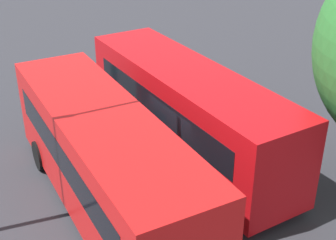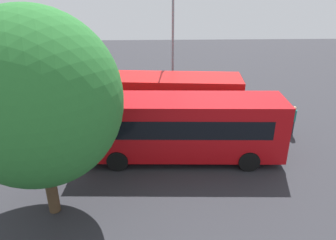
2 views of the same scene
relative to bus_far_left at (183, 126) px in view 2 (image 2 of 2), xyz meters
The scene contains 7 objects.
ground_plane 2.84m from the bus_far_left, 110.76° to the left, with size 61.63×61.63×0.00m, color #2B2B30.
bus_far_left is the anchor object (origin of this frame).
bus_center_left 3.98m from the bus_far_left, 108.16° to the left, with size 10.00×3.28×3.23m.
pedestrian 7.05m from the bus_far_left, 20.59° to the left, with size 0.45×0.45×1.76m.
street_lamp 8.47m from the bus_far_left, 91.35° to the left, with size 0.47×2.87×8.98m.
depot_tree 7.29m from the bus_far_left, 144.35° to the right, with size 6.00×5.40×7.88m.
lane_stripe_outer_left 2.83m from the bus_far_left, 110.76° to the left, with size 11.76×0.12×0.01m, color silver.
Camera 2 is at (-0.47, -16.39, 8.62)m, focal length 34.50 mm.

